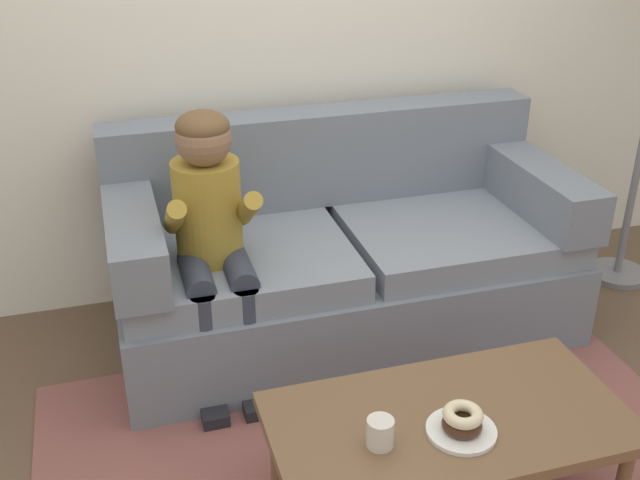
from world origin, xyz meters
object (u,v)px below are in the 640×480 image
person_child (212,226)px  donut (462,424)px  toy_controller (538,411)px  coffee_table (448,427)px  mug (380,433)px  couch (342,258)px

person_child → donut: (0.56, -1.03, -0.25)m
toy_controller → donut: bearing=-128.8°
coffee_table → person_child: (-0.55, 0.96, 0.32)m
coffee_table → mug: 0.27m
coffee_table → donut: donut is taller
person_child → toy_controller: (1.11, -0.63, -0.65)m
couch → mug: (-0.28, -1.22, 0.09)m
couch → toy_controller: size_ratio=8.64×
donut → mug: 0.25m
couch → coffee_table: couch is taller
couch → donut: 1.24m
donut → person_child: bearing=118.3°
coffee_table → couch: bearing=88.3°
person_child → couch: bearing=19.2°
mug → couch: bearing=77.0°
donut → mug: mug is taller
mug → person_child: bearing=106.8°
person_child → toy_controller: person_child is taller
coffee_table → mug: size_ratio=12.24×
couch → coffee_table: 1.16m
donut → toy_controller: (0.55, 0.41, -0.40)m
person_child → donut: bearing=-61.7°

